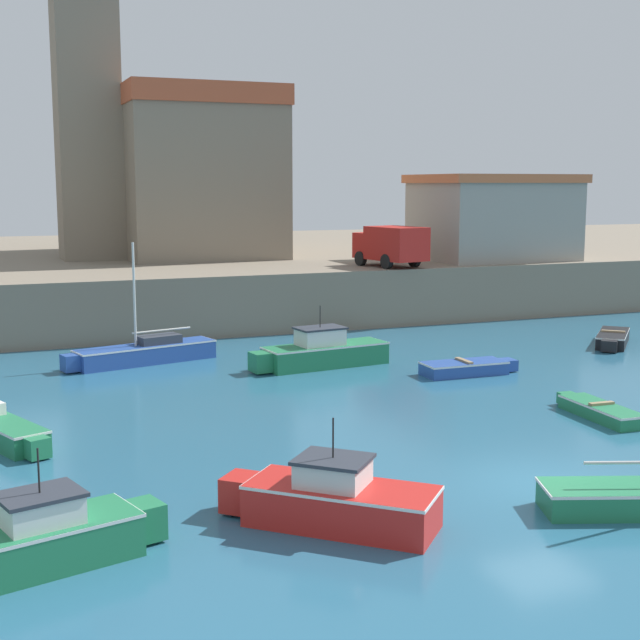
# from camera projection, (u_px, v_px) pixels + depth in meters

# --- Properties ---
(ground_plane) EXTENTS (200.00, 200.00, 0.00)m
(ground_plane) POSITION_uv_depth(u_px,v_px,m) (542.00, 482.00, 22.68)
(ground_plane) COLOR #28607F
(quay_seawall) EXTENTS (120.00, 40.00, 3.06)m
(quay_seawall) POSITION_uv_depth(u_px,v_px,m) (174.00, 270.00, 62.76)
(quay_seawall) COLOR gray
(quay_seawall) RESTS_ON ground
(dinghy_black_0) EXTENTS (3.73, 3.84, 0.67)m
(dinghy_black_0) POSITION_uv_depth(u_px,v_px,m) (613.00, 338.00, 42.08)
(dinghy_black_0) COLOR black
(dinghy_black_0) RESTS_ON ground
(sailboat_blue_2) EXTENTS (6.71, 2.84, 5.14)m
(sailboat_blue_2) POSITION_uv_depth(u_px,v_px,m) (144.00, 352.00, 37.73)
(sailboat_blue_2) COLOR #284C9E
(sailboat_blue_2) RESTS_ON ground
(dinghy_blue_3) EXTENTS (4.02, 1.45, 0.61)m
(dinghy_blue_3) POSITION_uv_depth(u_px,v_px,m) (467.00, 367.00, 35.55)
(dinghy_blue_3) COLOR #284C9E
(dinghy_blue_3) RESTS_ON ground
(dinghy_green_4) EXTENTS (1.21, 3.86, 0.54)m
(dinghy_green_4) POSITION_uv_depth(u_px,v_px,m) (599.00, 410.00, 28.94)
(dinghy_green_4) COLOR #237A4C
(dinghy_green_4) RESTS_ON ground
(motorboat_red_6) EXTENTS (4.52, 4.31, 2.46)m
(motorboat_red_6) POSITION_uv_depth(u_px,v_px,m) (334.00, 500.00, 19.72)
(motorboat_red_6) COLOR red
(motorboat_red_6) RESTS_ON ground
(motorboat_green_7) EXTENTS (6.12, 2.30, 2.57)m
(motorboat_green_7) POSITION_uv_depth(u_px,v_px,m) (322.00, 352.00, 37.03)
(motorboat_green_7) COLOR #237A4C
(motorboat_green_7) RESTS_ON ground
(motorboat_green_9) EXTENTS (5.00, 2.62, 2.44)m
(motorboat_green_9) POSITION_uv_depth(u_px,v_px,m) (40.00, 539.00, 17.55)
(motorboat_green_9) COLOR #237A4C
(motorboat_green_9) RESTS_ON ground
(church) EXTENTS (13.42, 15.50, 17.88)m
(church) POSITION_uv_depth(u_px,v_px,m) (173.00, 163.00, 56.83)
(church) COLOR gray
(church) RESTS_ON quay_seawall
(harbor_shed_near_wharf) EXTENTS (8.84, 6.92, 5.04)m
(harbor_shed_near_wharf) POSITION_uv_depth(u_px,v_px,m) (493.00, 217.00, 53.30)
(harbor_shed_near_wharf) COLOR gray
(harbor_shed_near_wharf) RESTS_ON quay_seawall
(truck_on_quay) EXTENTS (2.93, 4.64, 2.20)m
(truck_on_quay) POSITION_uv_depth(u_px,v_px,m) (391.00, 245.00, 48.50)
(truck_on_quay) COLOR #AD1E19
(truck_on_quay) RESTS_ON quay_seawall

